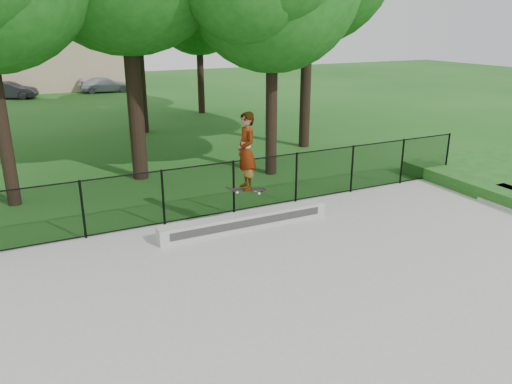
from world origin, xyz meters
TOP-DOWN VIEW (x-y plane):
  - ground at (0.00, 0.00)m, footprint 100.00×100.00m
  - concrete_slab at (0.00, 0.00)m, footprint 14.00×12.00m
  - grind_ledge at (-0.21, 4.70)m, footprint 4.61×0.40m
  - car_b at (-5.13, 33.29)m, footprint 3.46×2.20m
  - car_c at (1.60, 34.03)m, footprint 3.61×1.82m
  - skater_airborne at (-0.25, 4.53)m, footprint 0.84×0.73m
  - chainlink_fence at (0.00, 5.90)m, footprint 16.06×0.06m
  - concrete_steps at (7.59, 3.00)m, footprint 1.07×1.20m
  - distant_building at (-2.00, 38.00)m, footprint 12.40×6.40m

SIDE VIEW (x-z plane):
  - ground at x=0.00m, z-range 0.00..0.00m
  - concrete_slab at x=0.00m, z-range 0.00..0.06m
  - concrete_steps at x=7.59m, z-range -0.05..0.40m
  - grind_ledge at x=-0.21m, z-range 0.06..0.47m
  - car_c at x=1.60m, z-range 0.00..1.10m
  - car_b at x=-5.13m, z-range 0.00..1.17m
  - chainlink_fence at x=0.00m, z-range 0.06..1.56m
  - skater_airborne at x=-0.25m, z-range 1.11..3.16m
  - distant_building at x=-2.00m, z-range 0.01..4.31m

